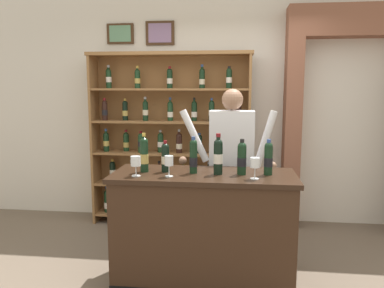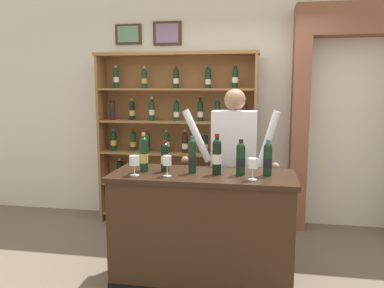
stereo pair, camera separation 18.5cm
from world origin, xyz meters
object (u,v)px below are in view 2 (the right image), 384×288
(tasting_bottle_super_tuscan, at_px, (217,156))
(tasting_bottle_chianti, at_px, (241,158))
(tasting_bottle_bianco, at_px, (192,156))
(wine_glass_right, at_px, (167,161))
(wine_glass_left, at_px, (253,164))
(wine_shelf, at_px, (177,137))
(wine_glass_spare, at_px, (134,162))
(shopkeeper, at_px, (234,156))
(tasting_bottle_vin_santo, at_px, (144,154))
(tasting_bottle_riserva, at_px, (268,159))
(tasting_bottle_prosecco, at_px, (165,157))
(tasting_counter, at_px, (202,229))

(tasting_bottle_super_tuscan, distance_m, tasting_bottle_chianti, 0.20)
(tasting_bottle_bianco, xyz_separation_m, wine_glass_right, (-0.18, -0.15, -0.02))
(tasting_bottle_super_tuscan, relative_size, wine_glass_left, 1.99)
(wine_shelf, bearing_deg, wine_glass_spare, -89.98)
(shopkeeper, relative_size, tasting_bottle_vin_santo, 5.02)
(wine_shelf, relative_size, tasting_bottle_riserva, 7.11)
(wine_shelf, xyz_separation_m, wine_glass_right, (0.27, -1.61, 0.01))
(tasting_bottle_vin_santo, relative_size, tasting_bottle_super_tuscan, 0.98)
(tasting_bottle_chianti, height_order, tasting_bottle_riserva, tasting_bottle_chianti)
(tasting_bottle_prosecco, bearing_deg, wine_glass_right, -70.13)
(wine_shelf, xyz_separation_m, tasting_bottle_super_tuscan, (0.66, -1.48, 0.05))
(tasting_bottle_riserva, height_order, wine_glass_right, tasting_bottle_riserva)
(tasting_counter, relative_size, tasting_bottle_riserva, 5.21)
(shopkeeper, xyz_separation_m, wine_glass_right, (-0.49, -0.73, 0.07))
(tasting_counter, distance_m, wine_glass_left, 0.76)
(tasting_bottle_bianco, bearing_deg, tasting_bottle_super_tuscan, -4.13)
(tasting_bottle_prosecco, relative_size, tasting_bottle_riserva, 0.92)
(tasting_bottle_super_tuscan, relative_size, wine_glass_right, 1.99)
(wine_shelf, xyz_separation_m, tasting_bottle_vin_santo, (0.03, -1.46, 0.04))
(shopkeeper, height_order, wine_glass_spare, shopkeeper)
(tasting_counter, height_order, tasting_bottle_chianti, tasting_bottle_chianti)
(shopkeeper, height_order, tasting_bottle_bianco, shopkeeper)
(wine_shelf, distance_m, wine_glass_left, 1.88)
(tasting_bottle_bianco, relative_size, wine_glass_left, 1.80)
(tasting_counter, distance_m, wine_glass_spare, 0.83)
(wine_glass_right, xyz_separation_m, wine_glass_spare, (-0.27, -0.02, -0.01))
(wine_glass_left, bearing_deg, tasting_bottle_riserva, 55.52)
(tasting_bottle_bianco, relative_size, tasting_bottle_super_tuscan, 0.91)
(tasting_bottle_prosecco, xyz_separation_m, wine_glass_right, (0.06, -0.17, -0.01))
(wine_shelf, height_order, tasting_bottle_prosecco, wine_shelf)
(tasting_bottle_chianti, xyz_separation_m, wine_glass_spare, (-0.86, -0.16, -0.03))
(wine_shelf, distance_m, tasting_bottle_riserva, 1.80)
(wine_glass_right, bearing_deg, tasting_bottle_vin_santo, 147.49)
(tasting_bottle_bianco, height_order, tasting_bottle_riserva, tasting_bottle_bianco)
(shopkeeper, xyz_separation_m, tasting_bottle_chianti, (0.09, -0.58, 0.08))
(tasting_bottle_riserva, bearing_deg, tasting_bottle_prosecco, 179.56)
(tasting_bottle_riserva, relative_size, wine_glass_spare, 1.79)
(tasting_bottle_prosecco, bearing_deg, tasting_bottle_chianti, -2.20)
(wine_glass_right, bearing_deg, tasting_bottle_bianco, 39.41)
(wine_shelf, distance_m, tasting_bottle_vin_santo, 1.46)
(tasting_bottle_bianco, distance_m, tasting_bottle_super_tuscan, 0.21)
(tasting_bottle_vin_santo, height_order, tasting_bottle_chianti, tasting_bottle_vin_santo)
(tasting_bottle_riserva, distance_m, wine_glass_spare, 1.09)
(tasting_bottle_vin_santo, height_order, tasting_bottle_super_tuscan, tasting_bottle_super_tuscan)
(tasting_bottle_bianco, xyz_separation_m, tasting_bottle_riserva, (0.62, 0.02, -0.00))
(tasting_counter, xyz_separation_m, wine_glass_spare, (-0.54, -0.17, 0.60))
(tasting_bottle_vin_santo, xyz_separation_m, tasting_bottle_chianti, (0.83, -0.01, -0.01))
(tasting_bottle_chianti, xyz_separation_m, wine_glass_right, (-0.58, -0.15, -0.02))
(shopkeeper, xyz_separation_m, tasting_bottle_prosecco, (-0.55, -0.56, 0.07))
(wine_glass_left, height_order, wine_glass_spare, wine_glass_left)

